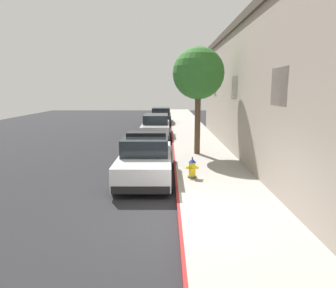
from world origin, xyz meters
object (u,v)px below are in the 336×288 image
at_px(fire_hydrant, 192,168).
at_px(street_tree, 198,74).
at_px(parked_car_dark_far, 160,116).
at_px(police_cruiser, 146,158).
at_px(parked_car_silver_ahead, 155,126).

height_order(fire_hydrant, street_tree, street_tree).
distance_m(parked_car_dark_far, fire_hydrant, 18.22).
height_order(police_cruiser, parked_car_dark_far, police_cruiser).
distance_m(fire_hydrant, street_tree, 5.40).
bearing_deg(street_tree, parked_car_dark_far, 98.50).
bearing_deg(police_cruiser, fire_hydrant, -19.42).
relative_size(parked_car_dark_far, street_tree, 0.95).
relative_size(police_cruiser, parked_car_dark_far, 1.00).
height_order(parked_car_silver_ahead, fire_hydrant, parked_car_silver_ahead).
relative_size(parked_car_silver_ahead, parked_car_dark_far, 1.00).
bearing_deg(street_tree, fire_hydrant, -97.89).
distance_m(police_cruiser, street_tree, 5.27).
distance_m(police_cruiser, parked_car_silver_ahead, 9.62).
xyz_separation_m(police_cruiser, street_tree, (2.26, 3.50, 3.24)).
height_order(police_cruiser, street_tree, street_tree).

